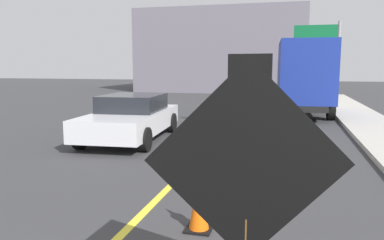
# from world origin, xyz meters

# --- Properties ---
(lane_center_stripe) EXTENTS (0.14, 36.00, 0.01)m
(lane_center_stripe) POSITION_xyz_m (0.00, 6.00, 0.00)
(lane_center_stripe) COLOR yellow
(lane_center_stripe) RESTS_ON ground
(roadwork_sign) EXTENTS (1.61, 0.30, 2.33)m
(roadwork_sign) POSITION_xyz_m (1.83, 2.37, 1.47)
(roadwork_sign) COLOR #593819
(roadwork_sign) RESTS_ON ground
(arrow_board_trailer) EXTENTS (1.60, 1.93, 2.70)m
(arrow_board_trailer) POSITION_xyz_m (0.73, 13.13, 0.48)
(arrow_board_trailer) COLOR orange
(arrow_board_trailer) RESTS_ON ground
(box_truck) EXTENTS (2.66, 6.94, 3.35)m
(box_truck) POSITION_xyz_m (2.71, 18.01, 1.81)
(box_truck) COLOR black
(box_truck) RESTS_ON ground
(pickup_car) EXTENTS (2.34, 4.75, 1.38)m
(pickup_car) POSITION_xyz_m (-2.58, 10.20, 0.70)
(pickup_car) COLOR silver
(pickup_car) RESTS_ON ground
(highway_guide_sign) EXTENTS (2.79, 0.18, 5.00)m
(highway_guide_sign) POSITION_xyz_m (4.20, 24.65, 3.42)
(highway_guide_sign) COLOR gray
(highway_guide_sign) RESTS_ON ground
(far_building_block) EXTENTS (14.58, 8.93, 7.17)m
(far_building_block) POSITION_xyz_m (-3.86, 34.74, 3.58)
(far_building_block) COLOR slate
(far_building_block) RESTS_ON ground
(traffic_cone_near_sign) EXTENTS (0.36, 0.36, 0.77)m
(traffic_cone_near_sign) POSITION_xyz_m (0.98, 4.32, 0.38)
(traffic_cone_near_sign) COLOR black
(traffic_cone_near_sign) RESTS_ON ground
(traffic_cone_mid_lane) EXTENTS (0.36, 0.36, 0.77)m
(traffic_cone_mid_lane) POSITION_xyz_m (0.70, 6.18, 0.38)
(traffic_cone_mid_lane) COLOR black
(traffic_cone_mid_lane) RESTS_ON ground
(traffic_cone_far_lane) EXTENTS (0.36, 0.36, 0.61)m
(traffic_cone_far_lane) POSITION_xyz_m (0.68, 8.41, 0.30)
(traffic_cone_far_lane) COLOR black
(traffic_cone_far_lane) RESTS_ON ground
(traffic_cone_curbside) EXTENTS (0.36, 0.36, 0.65)m
(traffic_cone_curbside) POSITION_xyz_m (0.12, 10.24, 0.32)
(traffic_cone_curbside) COLOR black
(traffic_cone_curbside) RESTS_ON ground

